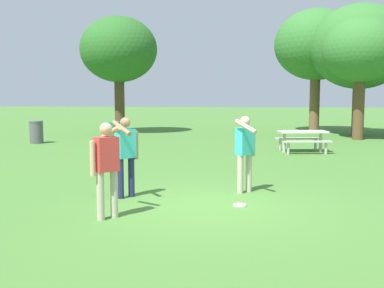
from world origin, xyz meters
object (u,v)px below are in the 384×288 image
object	(u,v)px
trash_can_beside_table	(114,133)
person_bystander	(126,151)
frisbee	(240,205)
tree_broad_center	(316,45)
tree_far_right	(361,51)
picnic_table_near	(303,137)
trash_can_further_along	(36,132)
person_catcher	(106,163)
tree_tall_left	(119,50)
tree_slender_mid	(360,47)
person_thrower	(245,148)

from	to	relation	value
trash_can_beside_table	person_bystander	bearing A→B (deg)	-73.30
frisbee	tree_broad_center	size ratio (longest dim) A/B	0.04
tree_broad_center	frisbee	bearing A→B (deg)	-102.98
person_bystander	tree_far_right	size ratio (longest dim) A/B	0.30
picnic_table_near	trash_can_further_along	xyz separation A→B (m)	(-10.78, 1.85, -0.08)
person_catcher	tree_tall_left	size ratio (longest dim) A/B	0.27
picnic_table_near	tree_far_right	world-z (taller)	tree_far_right
picnic_table_near	tree_tall_left	world-z (taller)	tree_tall_left
picnic_table_near	tree_slender_mid	xyz separation A→B (m)	(3.54, 6.92, 3.77)
trash_can_further_along	tree_broad_center	world-z (taller)	tree_broad_center
person_thrower	tree_broad_center	distance (m)	16.79
person_bystander	tree_broad_center	world-z (taller)	tree_broad_center
trash_can_beside_table	person_catcher	bearing A→B (deg)	-75.33
person_bystander	picnic_table_near	distance (m)	9.05
tree_broad_center	person_catcher	bearing A→B (deg)	-108.72
frisbee	tree_slender_mid	distance (m)	16.81
tree_far_right	tree_tall_left	bearing A→B (deg)	168.98
picnic_table_near	tree_tall_left	bearing A→B (deg)	140.14
person_bystander	person_thrower	bearing A→B (deg)	17.13
tree_slender_mid	tree_tall_left	bearing A→B (deg)	178.92
frisbee	tree_tall_left	distance (m)	17.23
trash_can_further_along	person_thrower	bearing A→B (deg)	-45.86
person_catcher	tree_slender_mid	bearing A→B (deg)	63.93
person_bystander	trash_can_beside_table	bearing A→B (deg)	106.70
person_catcher	trash_can_beside_table	bearing A→B (deg)	104.67
person_thrower	person_catcher	bearing A→B (deg)	-135.10
person_catcher	person_bystander	bearing A→B (deg)	92.09
trash_can_further_along	tree_broad_center	xyz separation A→B (m)	(12.51, 6.99, 4.15)
person_bystander	tree_broad_center	size ratio (longest dim) A/B	0.25
picnic_table_near	trash_can_beside_table	xyz separation A→B (m)	(-7.34, 1.59, -0.08)
person_bystander	tree_far_right	world-z (taller)	tree_far_right
picnic_table_near	trash_can_beside_table	size ratio (longest dim) A/B	1.98
person_catcher	tree_broad_center	xyz separation A→B (m)	(6.19, 18.26, 3.67)
person_bystander	frisbee	distance (m)	2.53
frisbee	trash_can_further_along	bearing A→B (deg)	130.25
frisbee	trash_can_beside_table	world-z (taller)	trash_can_beside_table
person_thrower	tree_far_right	xyz separation A→B (m)	(5.20, 11.97, 3.01)
person_thrower	person_catcher	size ratio (longest dim) A/B	1.00
person_thrower	trash_can_further_along	xyz separation A→B (m)	(-8.67, 8.94, -0.48)
frisbee	tree_slender_mid	xyz separation A→B (m)	(5.76, 15.20, 4.32)
person_catcher	picnic_table_near	size ratio (longest dim) A/B	0.86
trash_can_further_along	person_catcher	bearing A→B (deg)	-60.71
picnic_table_near	tree_far_right	xyz separation A→B (m)	(3.09, 4.88, 3.41)
trash_can_further_along	tree_slender_mid	bearing A→B (deg)	19.51
person_thrower	person_catcher	world-z (taller)	same
trash_can_further_along	tree_far_right	bearing A→B (deg)	12.33
trash_can_further_along	frisbee	bearing A→B (deg)	-49.75
tree_far_right	trash_can_beside_table	bearing A→B (deg)	-162.49
person_thrower	trash_can_beside_table	world-z (taller)	person_thrower
person_bystander	trash_can_beside_table	size ratio (longest dim) A/B	1.71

